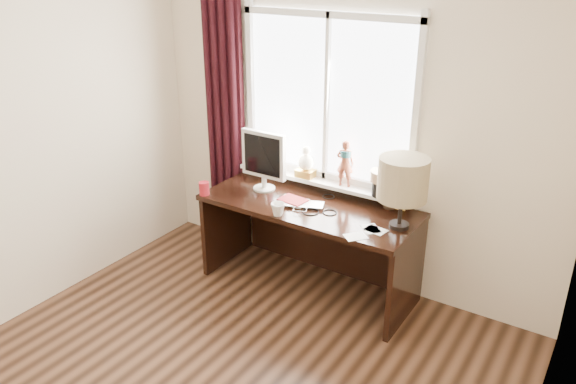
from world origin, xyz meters
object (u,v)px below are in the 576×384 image
Objects in this scene: laptop at (303,205)px; desk at (315,227)px; red_cup at (204,188)px; monitor at (264,157)px; table_lamp at (403,180)px; mug at (278,209)px.

laptop is 0.19× the size of desk.
red_cup is (-0.78, -0.24, 0.04)m from laptop.
laptop is at bearing -96.91° from desk.
desk is 3.47× the size of monitor.
red_cup is 0.22× the size of monitor.
table_lamp reaches higher than red_cup.
monitor reaches higher than desk.
table_lamp is (0.76, 0.07, 0.35)m from laptop.
red_cup is 1.60m from table_lamp.
desk is (0.02, 0.16, -0.26)m from laptop.
laptop is 3.13× the size of mug.
laptop is 0.53m from monitor.
desk is at bearing 61.43° from laptop.
desk is 0.96m from table_lamp.
table_lamp is at bearing -7.10° from desk.
monitor is at bearing -174.46° from desk.
laptop is at bearing 17.07° from red_cup.
red_cup is at bearing -168.79° from table_lamp.
monitor reaches higher than laptop.
monitor reaches higher than red_cup.
mug is (-0.07, -0.24, 0.04)m from laptop.
monitor is at bearing 46.12° from red_cup.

